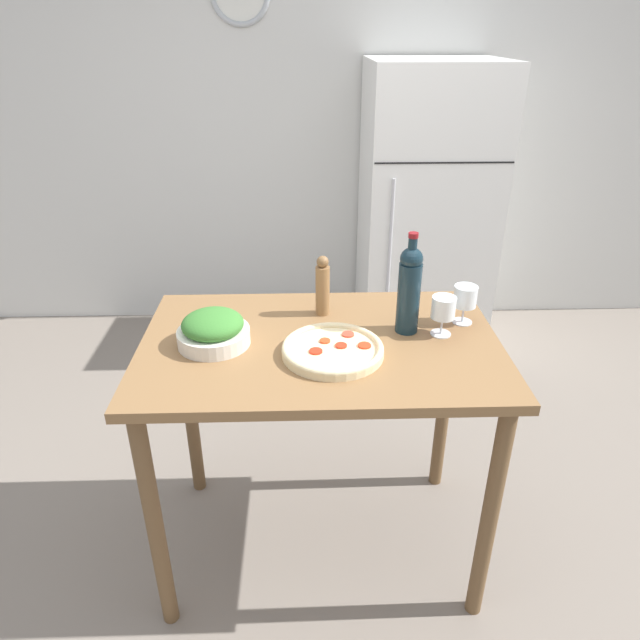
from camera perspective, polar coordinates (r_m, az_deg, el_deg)
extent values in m
plane|color=slate|center=(2.53, 0.03, -21.13)|extent=(14.00, 14.00, 0.00)
cube|color=silver|center=(3.85, -1.04, 18.53)|extent=(6.40, 0.06, 2.60)
cube|color=white|center=(3.62, 10.47, 10.48)|extent=(0.76, 0.72, 1.73)
cube|color=black|center=(3.19, 12.36, 15.11)|extent=(0.74, 0.01, 0.01)
cylinder|color=#B2B2B7|center=(3.25, 7.01, 7.15)|extent=(0.02, 0.02, 0.78)
cube|color=brown|center=(1.93, 0.04, -2.57)|extent=(1.21, 0.78, 0.04)
cylinder|color=brown|center=(2.03, -16.18, -19.15)|extent=(0.06, 0.06, 0.91)
cylinder|color=brown|center=(2.06, 16.59, -18.40)|extent=(0.06, 0.06, 0.91)
cylinder|color=brown|center=(2.51, -12.90, -8.32)|extent=(0.06, 0.06, 0.91)
cylinder|color=brown|center=(2.54, 12.34, -7.88)|extent=(0.06, 0.06, 0.91)
cylinder|color=#142833|center=(1.95, 8.84, 2.17)|extent=(0.08, 0.08, 0.25)
sphere|color=#142833|center=(1.90, 9.15, 6.06)|extent=(0.08, 0.08, 0.08)
cylinder|color=#142833|center=(1.89, 9.23, 7.09)|extent=(0.03, 0.03, 0.07)
cylinder|color=maroon|center=(1.87, 9.33, 8.37)|extent=(0.03, 0.03, 0.02)
cylinder|color=silver|center=(2.01, 11.96, -1.35)|extent=(0.07, 0.07, 0.00)
cylinder|color=silver|center=(1.99, 12.06, -0.52)|extent=(0.01, 0.01, 0.06)
cylinder|color=white|center=(1.96, 12.25, 1.25)|extent=(0.08, 0.08, 0.07)
cylinder|color=maroon|center=(1.98, 12.16, 0.46)|extent=(0.07, 0.07, 0.01)
cylinder|color=silver|center=(2.10, 14.01, -0.17)|extent=(0.07, 0.07, 0.00)
cylinder|color=silver|center=(2.09, 14.11, 0.63)|extent=(0.01, 0.01, 0.06)
cylinder|color=white|center=(2.06, 14.33, 2.32)|extent=(0.08, 0.08, 0.07)
cylinder|color=maroon|center=(2.08, 14.22, 1.47)|extent=(0.07, 0.07, 0.01)
cylinder|color=olive|center=(2.07, 0.26, 2.95)|extent=(0.05, 0.05, 0.18)
sphere|color=brown|center=(2.02, 0.27, 5.83)|extent=(0.04, 0.04, 0.04)
cylinder|color=silver|center=(1.93, -10.57, -1.66)|extent=(0.24, 0.24, 0.05)
ellipsoid|color=#38752D|center=(1.91, -10.69, -0.40)|extent=(0.20, 0.20, 0.08)
cylinder|color=beige|center=(1.84, 1.28, -3.15)|extent=(0.33, 0.33, 0.02)
torus|color=beige|center=(1.84, 1.28, -2.80)|extent=(0.33, 0.33, 0.02)
cylinder|color=#D1422E|center=(1.91, 2.83, -1.50)|extent=(0.04, 0.04, 0.01)
cylinder|color=red|center=(1.85, 2.12, -2.56)|extent=(0.04, 0.04, 0.01)
cylinder|color=red|center=(1.82, -0.42, -3.13)|extent=(0.04, 0.04, 0.01)
cylinder|color=red|center=(1.85, 4.47, -2.55)|extent=(0.04, 0.04, 0.01)
cylinder|color=red|center=(1.87, 0.49, -2.09)|extent=(0.04, 0.04, 0.01)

